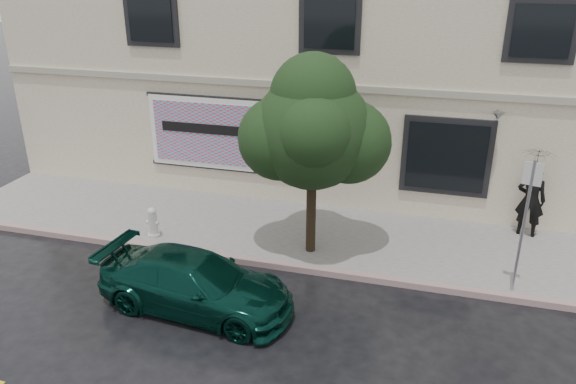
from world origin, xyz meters
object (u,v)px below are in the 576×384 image
(pedestrian, at_px, (531,200))
(fire_hydrant, at_px, (153,223))
(street_tree, at_px, (312,132))
(car, at_px, (196,283))

(pedestrian, height_order, fire_hydrant, pedestrian)
(pedestrian, relative_size, street_tree, 0.44)
(pedestrian, xyz_separation_m, street_tree, (-5.15, -2.30, 2.05))
(car, distance_m, street_tree, 4.18)
(car, height_order, fire_hydrant, car)
(fire_hydrant, bearing_deg, street_tree, 16.92)
(car, bearing_deg, fire_hydrant, 48.60)
(street_tree, xyz_separation_m, fire_hydrant, (-4.04, -0.36, -2.62))
(car, xyz_separation_m, street_tree, (1.76, 2.80, 2.56))
(car, relative_size, street_tree, 0.95)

